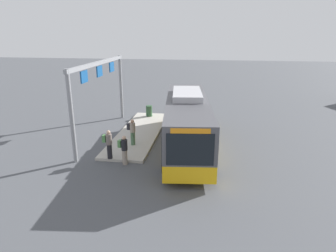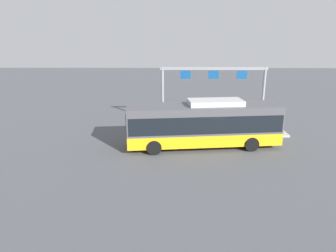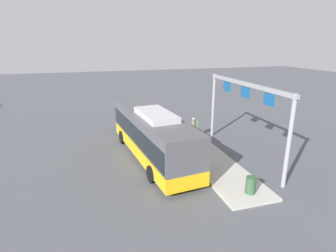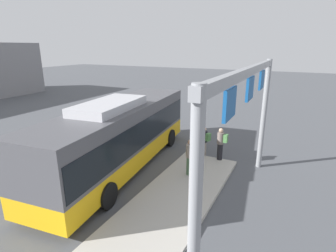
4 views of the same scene
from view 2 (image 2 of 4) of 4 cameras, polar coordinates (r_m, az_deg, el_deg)
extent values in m
plane|color=#4C4F54|center=(22.00, 6.60, -3.92)|extent=(120.00, 120.00, 0.00)
cube|color=#B2ADA3|center=(25.63, 10.65, -0.95)|extent=(10.00, 2.80, 0.16)
cube|color=#EAAD14|center=(21.74, 6.67, -2.00)|extent=(11.01, 3.68, 0.85)
cube|color=#4C4C51|center=(21.35, 6.79, 1.50)|extent=(11.01, 3.68, 1.90)
cube|color=black|center=(21.40, 6.77, 0.99)|extent=(10.80, 3.69, 1.20)
cube|color=black|center=(20.90, -7.89, 0.86)|extent=(0.27, 2.12, 1.50)
cube|color=#B7B7BC|center=(21.28, 9.03, 4.49)|extent=(3.95, 2.16, 0.36)
cube|color=orange|center=(20.69, -7.79, 3.13)|extent=(0.31, 1.75, 0.28)
cylinder|color=black|center=(20.24, -2.67, -4.14)|extent=(1.03, 0.41, 1.00)
cylinder|color=black|center=(22.51, -3.00, -2.00)|extent=(1.03, 0.41, 1.00)
cylinder|color=black|center=(21.65, 15.63, -3.36)|extent=(1.03, 0.41, 1.00)
cylinder|color=black|center=(23.78, 13.59, -1.44)|extent=(1.03, 0.41, 1.00)
cylinder|color=gray|center=(24.73, -1.08, -0.46)|extent=(0.35, 0.35, 0.85)
cylinder|color=black|center=(24.53, -1.08, 1.16)|extent=(0.42, 0.42, 0.60)
sphere|color=tan|center=(24.42, -1.09, 2.09)|extent=(0.22, 0.22, 0.22)
cube|color=#4C8447|center=(24.76, -0.90, 1.38)|extent=(0.32, 0.25, 0.40)
cylinder|color=black|center=(25.61, -0.32, 0.51)|extent=(0.29, 0.29, 0.85)
cylinder|color=slate|center=(25.42, -0.32, 2.08)|extent=(0.35, 0.35, 0.60)
sphere|color=tan|center=(25.32, -0.33, 2.98)|extent=(0.22, 0.22, 0.22)
cube|color=#4C8447|center=(25.66, -0.30, 2.29)|extent=(0.28, 0.19, 0.40)
cylinder|color=#476B4C|center=(24.95, 4.83, 0.02)|extent=(0.36, 0.36, 0.85)
cylinder|color=gray|center=(24.76, 4.87, 1.63)|extent=(0.44, 0.44, 0.60)
sphere|color=#9E755B|center=(24.66, 4.90, 2.55)|extent=(0.22, 0.22, 0.22)
cube|color=#26262D|center=(24.99, 5.05, 1.83)|extent=(0.33, 0.27, 0.40)
cylinder|color=gray|center=(28.20, 17.65, 5.42)|extent=(0.24, 0.24, 5.20)
cylinder|color=gray|center=(26.99, -1.05, 5.72)|extent=(0.24, 0.24, 5.20)
cube|color=gray|center=(26.89, 8.73, 10.78)|extent=(9.40, 0.20, 0.24)
cube|color=#144C8C|center=(27.40, 13.89, 9.44)|extent=(0.90, 0.08, 0.70)
cube|color=#144C8C|center=(26.95, 8.68, 9.61)|extent=(0.90, 0.08, 0.70)
cube|color=#144C8C|center=(26.72, 3.34, 9.71)|extent=(0.90, 0.08, 0.70)
cylinder|color=#2D5133|center=(26.61, 19.22, 0.24)|extent=(0.52, 0.52, 0.90)
camera|label=1|loc=(24.44, -38.83, 11.60)|focal=31.72mm
camera|label=3|loc=(25.32, 50.97, 10.64)|focal=28.98mm
camera|label=4|loc=(30.37, 24.31, 11.43)|focal=28.20mm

